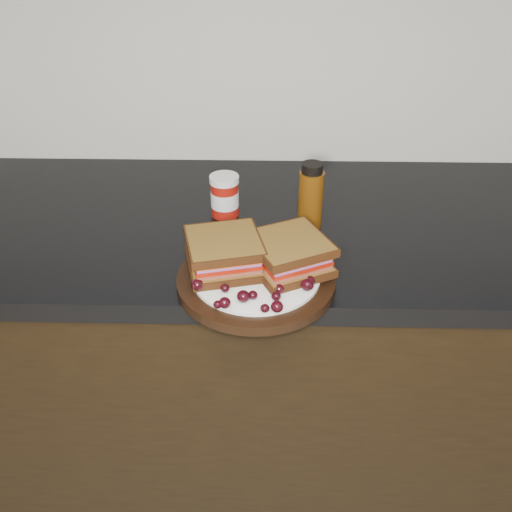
{
  "coord_description": "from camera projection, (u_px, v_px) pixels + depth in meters",
  "views": [
    {
      "loc": [
        0.16,
        0.65,
        1.5
      ],
      "look_at": [
        0.14,
        1.47,
        0.96
      ],
      "focal_mm": 40.0,
      "sensor_mm": 36.0,
      "label": 1
    }
  ],
  "objects": [
    {
      "name": "grape_18",
      "position": [
        213.0,
        260.0,
        1.01
      ],
      "size": [
        0.02,
        0.02,
        0.02
      ],
      "primitive_type": "ellipsoid",
      "color": "black",
      "rests_on": "plate"
    },
    {
      "name": "grape_24",
      "position": [
        211.0,
        269.0,
        1.0
      ],
      "size": [
        0.02,
        0.02,
        0.02
      ],
      "primitive_type": "ellipsoid",
      "color": "black",
      "rests_on": "plate"
    },
    {
      "name": "condiment_jar",
      "position": [
        225.0,
        196.0,
        1.2
      ],
      "size": [
        0.08,
        0.08,
        0.09
      ],
      "primitive_type": "cylinder",
      "rotation": [
        0.0,
        0.0,
        -0.27
      ],
      "color": "maroon",
      "rests_on": "countertop"
    },
    {
      "name": "grape_0",
      "position": [
        198.0,
        285.0,
        0.95
      ],
      "size": [
        0.02,
        0.02,
        0.02
      ],
      "primitive_type": "ellipsoid",
      "color": "black",
      "rests_on": "plate"
    },
    {
      "name": "grape_12",
      "position": [
        310.0,
        281.0,
        0.97
      ],
      "size": [
        0.02,
        0.02,
        0.02
      ],
      "primitive_type": "ellipsoid",
      "color": "black",
      "rests_on": "plate"
    },
    {
      "name": "grape_3",
      "position": [
        225.0,
        303.0,
        0.91
      ],
      "size": [
        0.02,
        0.02,
        0.02
      ],
      "primitive_type": "ellipsoid",
      "color": "black",
      "rests_on": "plate"
    },
    {
      "name": "grape_8",
      "position": [
        276.0,
        296.0,
        0.93
      ],
      "size": [
        0.02,
        0.02,
        0.02
      ],
      "primitive_type": "ellipsoid",
      "color": "black",
      "rests_on": "plate"
    },
    {
      "name": "grape_22",
      "position": [
        228.0,
        261.0,
        1.02
      ],
      "size": [
        0.01,
        0.01,
        0.01
      ],
      "primitive_type": "ellipsoid",
      "color": "black",
      "rests_on": "plate"
    },
    {
      "name": "grape_9",
      "position": [
        279.0,
        289.0,
        0.95
      ],
      "size": [
        0.02,
        0.02,
        0.02
      ],
      "primitive_type": "ellipsoid",
      "color": "black",
      "rests_on": "plate"
    },
    {
      "name": "grape_6",
      "position": [
        265.0,
        308.0,
        0.91
      ],
      "size": [
        0.02,
        0.02,
        0.01
      ],
      "primitive_type": "ellipsoid",
      "color": "black",
      "rests_on": "plate"
    },
    {
      "name": "grape_15",
      "position": [
        280.0,
        265.0,
        1.01
      ],
      "size": [
        0.02,
        0.02,
        0.02
      ],
      "primitive_type": "ellipsoid",
      "color": "black",
      "rests_on": "plate"
    },
    {
      "name": "grape_20",
      "position": [
        217.0,
        273.0,
        0.98
      ],
      "size": [
        0.02,
        0.02,
        0.02
      ],
      "primitive_type": "ellipsoid",
      "color": "black",
      "rests_on": "plate"
    },
    {
      "name": "sandwich_left",
      "position": [
        224.0,
        253.0,
        1.0
      ],
      "size": [
        0.15,
        0.15,
        0.06
      ],
      "primitive_type": null,
      "rotation": [
        0.0,
        0.0,
        0.24
      ],
      "color": "brown",
      "rests_on": "plate"
    },
    {
      "name": "grape_21",
      "position": [
        223.0,
        279.0,
        0.97
      ],
      "size": [
        0.02,
        0.02,
        0.01
      ],
      "primitive_type": "ellipsoid",
      "color": "black",
      "rests_on": "plate"
    },
    {
      "name": "grape_13",
      "position": [
        313.0,
        266.0,
        1.0
      ],
      "size": [
        0.02,
        0.02,
        0.02
      ],
      "primitive_type": "ellipsoid",
      "color": "black",
      "rests_on": "plate"
    },
    {
      "name": "base_cabinets",
      "position": [
        204.0,
        376.0,
        1.47
      ],
      "size": [
        3.96,
        0.58,
        0.86
      ],
      "primitive_type": "cube",
      "color": "black",
      "rests_on": "ground_plane"
    },
    {
      "name": "grape_4",
      "position": [
        243.0,
        296.0,
        0.93
      ],
      "size": [
        0.02,
        0.02,
        0.02
      ],
      "primitive_type": "ellipsoid",
      "color": "black",
      "rests_on": "plate"
    },
    {
      "name": "grape_17",
      "position": [
        234.0,
        255.0,
        1.03
      ],
      "size": [
        0.02,
        0.02,
        0.02
      ],
      "primitive_type": "ellipsoid",
      "color": "black",
      "rests_on": "plate"
    },
    {
      "name": "grape_14",
      "position": [
        301.0,
        259.0,
        1.02
      ],
      "size": [
        0.02,
        0.02,
        0.02
      ],
      "primitive_type": "ellipsoid",
      "color": "black",
      "rests_on": "plate"
    },
    {
      "name": "grape_2",
      "position": [
        218.0,
        305.0,
        0.91
      ],
      "size": [
        0.01,
        0.01,
        0.01
      ],
      "primitive_type": "ellipsoid",
      "color": "black",
      "rests_on": "plate"
    },
    {
      "name": "plate",
      "position": [
        256.0,
        280.0,
        1.01
      ],
      "size": [
        0.28,
        0.28,
        0.02
      ],
      "primitive_type": "cylinder",
      "color": "black",
      "rests_on": "countertop"
    },
    {
      "name": "grape_5",
      "position": [
        253.0,
        295.0,
        0.93
      ],
      "size": [
        0.02,
        0.02,
        0.02
      ],
      "primitive_type": "ellipsoid",
      "color": "black",
      "rests_on": "plate"
    },
    {
      "name": "grape_16",
      "position": [
        228.0,
        248.0,
        1.05
      ],
      "size": [
        0.02,
        0.02,
        0.02
      ],
      "primitive_type": "ellipsoid",
      "color": "black",
      "rests_on": "plate"
    },
    {
      "name": "grape_23",
      "position": [
        214.0,
        258.0,
        1.02
      ],
      "size": [
        0.02,
        0.02,
        0.02
      ],
      "primitive_type": "ellipsoid",
      "color": "black",
      "rests_on": "plate"
    },
    {
      "name": "grape_19",
      "position": [
        210.0,
        259.0,
        1.02
      ],
      "size": [
        0.02,
        0.02,
        0.02
      ],
      "primitive_type": "ellipsoid",
      "color": "black",
      "rests_on": "plate"
    },
    {
      "name": "grape_11",
      "position": [
        297.0,
        278.0,
        0.97
      ],
      "size": [
        0.02,
        0.02,
        0.02
      ],
      "primitive_type": "ellipsoid",
      "color": "black",
      "rests_on": "plate"
    },
    {
      "name": "grape_7",
      "position": [
        277.0,
        307.0,
        0.91
      ],
      "size": [
        0.02,
        0.02,
        0.02
      ],
      "primitive_type": "ellipsoid",
      "color": "black",
      "rests_on": "plate"
    },
    {
      "name": "grape_10",
      "position": [
        307.0,
        285.0,
        0.95
      ],
      "size": [
        0.02,
        0.02,
        0.02
      ],
      "primitive_type": "ellipsoid",
      "color": "black",
      "rests_on": "plate"
    },
    {
      "name": "countertop",
      "position": [
        193.0,
        226.0,
        1.22
      ],
      "size": [
        3.98,
        0.6,
        0.04
      ],
      "primitive_type": "cube",
      "color": "black",
      "rests_on": "base_cabinets"
    },
    {
      "name": "grape_1",
      "position": [
        225.0,
        288.0,
        0.95
      ],
      "size": [
        0.02,
        0.02,
        0.01
      ],
      "primitive_type": "ellipsoid",
      "color": "black",
      "rests_on": "plate"
    },
    {
      "name": "sandwich_right",
      "position": [
        289.0,
        254.0,
        1.0
      ],
      "size": [
        0.17,
        0.17,
        0.06
      ],
      "primitive_type": null,
      "rotation": [
        0.0,
        0.0,
        0.45
      ],
      "color": "brown",
      "rests_on": "plate"
    },
    {
      "name": "oil_bottle",
      "position": [
        311.0,
        196.0,
        1.14
      ],
      "size": [
        0.07,
        0.07,
        0.14
      ],
      "primitive_type": "cylinder",
      "rotation": [
        0.0,
        0.0,
        0.38
      ],
      "color": "#4F2A07",
      "rests_on": "countertop"
    }
  ]
}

